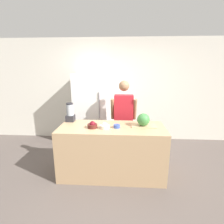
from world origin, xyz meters
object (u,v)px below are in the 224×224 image
(blender, at_px, (70,113))
(refrigerator, at_px, (92,109))
(watermelon, at_px, (143,120))
(person, at_px, (123,119))
(bowl_cream, at_px, (105,126))
(bowl_cherries, at_px, (92,125))
(bowl_small_blue, at_px, (117,126))

(blender, bearing_deg, refrigerator, 79.16)
(refrigerator, bearing_deg, watermelon, -49.00)
(person, xyz_separation_m, bowl_cream, (-0.31, -0.80, 0.10))
(watermelon, distance_m, bowl_cream, 0.67)
(watermelon, relative_size, blender, 0.62)
(blender, bearing_deg, bowl_cherries, -35.69)
(watermelon, height_order, bowl_cream, watermelon)
(watermelon, height_order, bowl_cherries, watermelon)
(bowl_cream, distance_m, bowl_small_blue, 0.20)
(bowl_cream, bearing_deg, watermelon, 12.05)
(bowl_small_blue, bearing_deg, person, 81.40)
(bowl_small_blue, bearing_deg, refrigerator, 115.83)
(bowl_cherries, relative_size, blender, 0.47)
(refrigerator, height_order, bowl_cherries, refrigerator)
(watermelon, distance_m, bowl_small_blue, 0.47)
(person, height_order, bowl_small_blue, person)
(bowl_cream, distance_m, blender, 0.78)
(bowl_cherries, xyz_separation_m, blender, (-0.48, 0.34, 0.12))
(bowl_cream, xyz_separation_m, bowl_small_blue, (0.20, 0.04, -0.01))
(bowl_cherries, distance_m, blender, 0.60)
(refrigerator, bearing_deg, bowl_cream, -71.66)
(bowl_cherries, bearing_deg, refrigerator, 100.71)
(watermelon, bearing_deg, person, 117.12)
(watermelon, relative_size, bowl_cream, 1.35)
(person, distance_m, watermelon, 0.76)
(bowl_small_blue, bearing_deg, bowl_cherries, -176.32)
(blender, bearing_deg, person, 23.86)
(watermelon, bearing_deg, refrigerator, 131.00)
(bowl_cream, bearing_deg, person, 68.43)
(bowl_cream, height_order, blender, blender)
(watermelon, xyz_separation_m, bowl_cream, (-0.65, -0.14, -0.08))
(bowl_cherries, xyz_separation_m, bowl_small_blue, (0.41, 0.03, -0.02))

